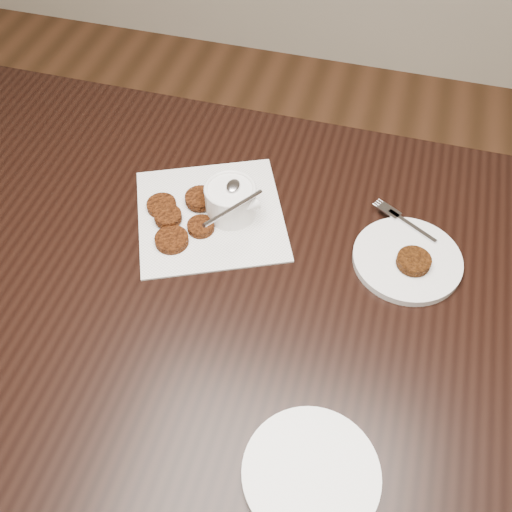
{
  "coord_description": "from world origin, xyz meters",
  "views": [
    {
      "loc": [
        0.13,
        -0.39,
        1.54
      ],
      "look_at": [
        -0.03,
        0.18,
        0.8
      ],
      "focal_mm": 40.73,
      "sensor_mm": 36.0,
      "label": 1
    }
  ],
  "objects": [
    {
      "name": "table",
      "position": [
        -0.05,
        0.13,
        0.38
      ],
      "size": [
        1.48,
        0.95,
        0.75
      ],
      "primitive_type": "cube",
      "color": "black",
      "rests_on": "floor"
    },
    {
      "name": "plate_empty",
      "position": [
        0.13,
        -0.13,
        0.76
      ],
      "size": [
        0.19,
        0.19,
        0.01
      ],
      "primitive_type": "cylinder",
      "rotation": [
        0.0,
        0.0,
        -0.03
      ],
      "color": "white",
      "rests_on": "table"
    },
    {
      "name": "napkin",
      "position": [
        -0.15,
        0.28,
        0.75
      ],
      "size": [
        0.35,
        0.35,
        0.0
      ],
      "primitive_type": "cube",
      "rotation": [
        0.0,
        0.0,
        0.43
      ],
      "color": "white",
      "rests_on": "table"
    },
    {
      "name": "plate_with_patty",
      "position": [
        0.21,
        0.27,
        0.76
      ],
      "size": [
        0.25,
        0.25,
        0.03
      ],
      "primitive_type": null,
      "rotation": [
        0.0,
        0.0,
        -0.54
      ],
      "color": "white",
      "rests_on": "table"
    },
    {
      "name": "sauce_ramekin",
      "position": [
        -0.11,
        0.3,
        0.82
      ],
      "size": [
        0.13,
        0.13,
        0.13
      ],
      "primitive_type": null,
      "rotation": [
        0.0,
        0.0,
        -0.04
      ],
      "color": "white",
      "rests_on": "napkin"
    },
    {
      "name": "floor",
      "position": [
        0.0,
        0.0,
        0.0
      ],
      "size": [
        4.0,
        4.0,
        0.0
      ],
      "primitive_type": "plane",
      "color": "brown",
      "rests_on": "ground"
    },
    {
      "name": "patty_cluster",
      "position": [
        -0.2,
        0.26,
        0.76
      ],
      "size": [
        0.25,
        0.25,
        0.02
      ],
      "primitive_type": null,
      "rotation": [
        0.0,
        0.0,
        0.37
      ],
      "color": "#6B2D0E",
      "rests_on": "napkin"
    }
  ]
}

